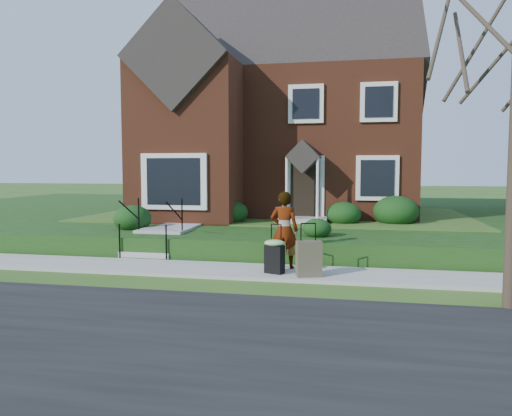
% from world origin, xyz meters
% --- Properties ---
extents(ground, '(120.00, 120.00, 0.00)m').
position_xyz_m(ground, '(0.00, 0.00, 0.00)').
color(ground, '#2D5119').
rests_on(ground, ground).
extents(street, '(60.00, 6.00, 0.01)m').
position_xyz_m(street, '(0.00, -5.00, 0.01)').
color(street, black).
rests_on(street, ground).
extents(sidewalk, '(60.00, 1.60, 0.08)m').
position_xyz_m(sidewalk, '(0.00, 0.00, 0.04)').
color(sidewalk, '#9E9B93').
rests_on(sidewalk, ground).
extents(terrace, '(44.00, 20.00, 0.60)m').
position_xyz_m(terrace, '(4.00, 10.90, 0.30)').
color(terrace, '#17390F').
rests_on(terrace, ground).
extents(walkway, '(1.20, 6.00, 0.06)m').
position_xyz_m(walkway, '(-2.50, 5.00, 0.63)').
color(walkway, '#9E9B93').
rests_on(walkway, terrace).
extents(main_house, '(10.40, 10.20, 9.40)m').
position_xyz_m(main_house, '(-0.21, 9.61, 5.26)').
color(main_house, brown).
rests_on(main_house, terrace).
extents(front_steps, '(1.40, 2.02, 1.50)m').
position_xyz_m(front_steps, '(-2.50, 1.84, 0.47)').
color(front_steps, '#9E9B93').
rests_on(front_steps, ground).
extents(foundation_shrubs, '(10.01, 4.69, 1.04)m').
position_xyz_m(foundation_shrubs, '(0.06, 4.97, 1.05)').
color(foundation_shrubs, black).
rests_on(foundation_shrubs, terrace).
extents(woman, '(0.67, 0.45, 1.81)m').
position_xyz_m(woman, '(1.29, 0.35, 0.99)').
color(woman, '#999999').
rests_on(woman, sidewalk).
extents(suitcase_black, '(0.56, 0.52, 1.11)m').
position_xyz_m(suitcase_black, '(1.16, -0.27, 0.51)').
color(suitcase_black, black).
rests_on(suitcase_black, sidewalk).
extents(suitcase_olive, '(0.60, 0.44, 1.16)m').
position_xyz_m(suitcase_olive, '(1.95, -0.44, 0.47)').
color(suitcase_olive, brown).
rests_on(suitcase_olive, sidewalk).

